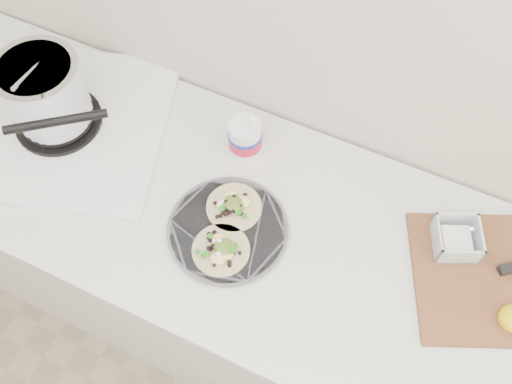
% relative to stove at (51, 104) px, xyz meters
% --- Properties ---
extents(counter, '(2.44, 0.66, 0.90)m').
position_rel_stove_xyz_m(counter, '(0.72, -0.03, -0.54)').
color(counter, silver).
rests_on(counter, ground).
extents(stove, '(0.71, 0.69, 0.28)m').
position_rel_stove_xyz_m(stove, '(0.00, 0.00, 0.00)').
color(stove, silver).
rests_on(stove, counter).
extents(taco_plate, '(0.30, 0.30, 0.04)m').
position_rel_stove_xyz_m(taco_plate, '(0.57, -0.10, -0.07)').
color(taco_plate, '#535359').
rests_on(taco_plate, counter).
extents(tub, '(0.09, 0.09, 0.20)m').
position_rel_stove_xyz_m(tub, '(0.50, 0.14, -0.03)').
color(tub, white).
rests_on(tub, counter).
extents(cutboard, '(0.57, 0.50, 0.07)m').
position_rel_stove_xyz_m(cutboard, '(1.22, 0.09, -0.07)').
color(cutboard, brown).
rests_on(cutboard, counter).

